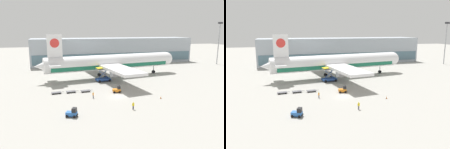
{
  "view_description": "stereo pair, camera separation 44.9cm",
  "coord_description": "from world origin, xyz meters",
  "views": [
    {
      "loc": [
        -18.02,
        -56.2,
        18.36
      ],
      "look_at": [
        1.74,
        11.54,
        4.0
      ],
      "focal_mm": 35.0,
      "sensor_mm": 36.0,
      "label": 1
    },
    {
      "loc": [
        -17.59,
        -56.33,
        18.36
      ],
      "look_at": [
        1.74,
        11.54,
        4.0
      ],
      "focal_mm": 35.0,
      "sensor_mm": 36.0,
      "label": 2
    }
  ],
  "objects": [
    {
      "name": "ground_crew_far",
      "position": [
        0.44,
        -10.75,
        1.1
      ],
      "size": [
        0.57,
        0.26,
        1.85
      ],
      "rotation": [
        0.0,
        0.0,
        0.12
      ],
      "color": "black",
      "rests_on": "ground_plane"
    },
    {
      "name": "ground_crew_near",
      "position": [
        -6.88,
        0.48,
        1.01
      ],
      "size": [
        0.39,
        0.48,
        1.72
      ],
      "rotation": [
        0.0,
        0.0,
        0.96
      ],
      "color": "black",
      "rests_on": "ground_plane"
    },
    {
      "name": "terminal_building",
      "position": [
        18.02,
        64.41,
        6.99
      ],
      "size": [
        90.0,
        18.2,
        14.0
      ],
      "color": "#9EA8B2",
      "rests_on": "ground_plane"
    },
    {
      "name": "traffic_cone_near",
      "position": [
        10.79,
        -5.1,
        0.38
      ],
      "size": [
        0.4,
        0.4,
        0.78
      ],
      "color": "black",
      "rests_on": "ground_plane"
    },
    {
      "name": "ground_plane",
      "position": [
        0.0,
        0.0,
        0.0
      ],
      "size": [
        400.0,
        400.0,
        0.0
      ],
      "primitive_type": "plane",
      "color": "#9E9B93"
    },
    {
      "name": "airplane_main",
      "position": [
        5.0,
        25.55,
        5.84
      ],
      "size": [
        57.92,
        48.64,
        17.0
      ],
      "rotation": [
        0.0,
        0.0,
        0.13
      ],
      "color": "white",
      "rests_on": "ground_plane"
    },
    {
      "name": "baggage_dolly_third",
      "position": [
        -7.86,
        7.23,
        0.39
      ],
      "size": [
        3.76,
        1.77,
        0.48
      ],
      "rotation": [
        0.0,
        0.0,
        0.1
      ],
      "color": "#56565B",
      "rests_on": "ground_plane"
    },
    {
      "name": "baggage_dolly_lead",
      "position": [
        -16.45,
        7.67,
        0.39
      ],
      "size": [
        3.76,
        1.77,
        0.48
      ],
      "rotation": [
        0.0,
        0.0,
        0.1
      ],
      "color": "#56565B",
      "rests_on": "ground_plane"
    },
    {
      "name": "baggage_tug_foreground",
      "position": [
        1.13,
        4.01,
        0.88
      ],
      "size": [
        2.61,
        1.9,
        2.0
      ],
      "rotation": [
        0.0,
        0.0,
        -0.13
      ],
      "color": "orange",
      "rests_on": "ground_plane"
    },
    {
      "name": "light_mast",
      "position": [
        70.7,
        41.85,
        13.16
      ],
      "size": [
        2.8,
        0.5,
        22.66
      ],
      "color": "#9EA0A5",
      "rests_on": "ground_plane"
    },
    {
      "name": "baggage_tug_mid",
      "position": [
        -13.82,
        -11.17,
        0.88
      ],
      "size": [
        2.79,
        2.38,
        2.0
      ],
      "rotation": [
        0.0,
        0.0,
        -0.4
      ],
      "color": "#2D66B7",
      "rests_on": "ground_plane"
    },
    {
      "name": "scissor_lift_loader",
      "position": [
        0.63,
        19.36,
        1.96
      ],
      "size": [
        5.55,
        3.96,
        5.1
      ],
      "rotation": [
        0.0,
        0.0,
        0.13
      ],
      "color": "#284C99",
      "rests_on": "ground_plane"
    },
    {
      "name": "baggage_dolly_second",
      "position": [
        -12.16,
        7.68,
        0.39
      ],
      "size": [
        3.76,
        1.77,
        0.48
      ],
      "rotation": [
        0.0,
        0.0,
        0.1
      ],
      "color": "#56565B",
      "rests_on": "ground_plane"
    }
  ]
}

